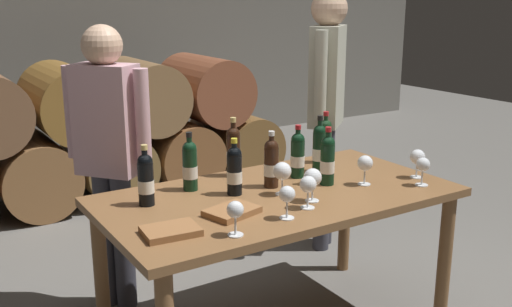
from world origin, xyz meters
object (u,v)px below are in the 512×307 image
object	(u,v)px
dining_table	(278,210)
leather_ledger	(232,211)
wine_glass_5	(235,211)
wine_glass_0	(423,166)
wine_glass_6	(313,178)
wine_glass_7	(365,164)
wine_bottle_8	(319,148)
wine_glass_4	(287,196)
taster_seated_left	(109,145)
wine_bottle_4	(233,151)
wine_bottle_7	(327,160)
wine_bottle_3	(146,179)
wine_bottle_1	(190,165)
wine_glass_3	(418,158)
wine_bottle_2	(234,170)
tasting_notebook	(171,231)
wine_glass_1	(282,172)
wine_glass_2	(308,186)
wine_bottle_5	(325,141)
wine_bottle_6	(298,155)
sommelier_presenting	(327,96)
wine_bottle_0	(271,163)

from	to	relation	value
dining_table	leather_ledger	xyz separation A→B (m)	(-0.33, -0.14, 0.11)
wine_glass_5	wine_glass_0	bearing A→B (deg)	2.87
wine_glass_6	wine_glass_7	xyz separation A→B (m)	(0.37, 0.06, -0.00)
wine_bottle_8	wine_glass_4	world-z (taller)	wine_bottle_8
wine_glass_0	taster_seated_left	size ratio (longest dim) A/B	0.09
wine_bottle_4	wine_bottle_8	bearing A→B (deg)	-23.04
wine_bottle_7	wine_glass_0	bearing A→B (deg)	-34.56
wine_bottle_7	wine_bottle_8	bearing A→B (deg)	62.40
wine_bottle_3	wine_bottle_7	xyz separation A→B (m)	(0.88, -0.20, 0.01)
wine_bottle_1	wine_glass_5	world-z (taller)	wine_bottle_1
dining_table	wine_glass_5	distance (m)	0.59
wine_glass_3	leather_ledger	world-z (taller)	wine_glass_3
wine_bottle_2	wine_glass_4	size ratio (longest dim) A/B	1.89
wine_bottle_2	wine_glass_3	world-z (taller)	wine_bottle_2
tasting_notebook	wine_glass_0	bearing A→B (deg)	1.57
wine_glass_1	wine_glass_2	size ratio (longest dim) A/B	1.07
wine_bottle_5	wine_glass_0	distance (m)	0.61
wine_glass_3	wine_glass_5	xyz separation A→B (m)	(-1.18, -0.16, -0.01)
wine_bottle_6	sommelier_presenting	bearing A→B (deg)	41.94
wine_bottle_6	wine_bottle_7	distance (m)	0.19
wine_glass_2	wine_glass_7	world-z (taller)	wine_glass_7
wine_bottle_5	taster_seated_left	world-z (taller)	taster_seated_left
wine_bottle_2	tasting_notebook	world-z (taller)	wine_bottle_2
wine_bottle_8	wine_glass_4	bearing A→B (deg)	-138.80
wine_bottle_5	wine_glass_3	world-z (taller)	wine_bottle_5
wine_bottle_6	wine_glass_1	distance (m)	0.30
wine_bottle_0	wine_bottle_4	bearing A→B (deg)	103.63
wine_bottle_7	dining_table	bearing A→B (deg)	175.60
wine_bottle_5	sommelier_presenting	bearing A→B (deg)	50.99
wine_bottle_3	taster_seated_left	xyz separation A→B (m)	(0.01, 0.55, 0.04)
leather_ledger	wine_glass_5	bearing A→B (deg)	-131.80
wine_glass_4	wine_glass_7	size ratio (longest dim) A/B	0.96
dining_table	wine_glass_7	xyz separation A→B (m)	(0.44, -0.13, 0.20)
wine_glass_3	wine_glass_6	bearing A→B (deg)	-179.74
wine_bottle_4	wine_glass_6	distance (m)	0.55
wine_bottle_0	wine_glass_1	bearing A→B (deg)	-100.87
wine_bottle_8	leather_ledger	xyz separation A→B (m)	(-0.72, -0.31, -0.12)
wine_glass_2	wine_glass_4	bearing A→B (deg)	-160.19
dining_table	wine_bottle_1	distance (m)	0.48
wine_bottle_0	wine_bottle_4	size ratio (longest dim) A/B	0.91
wine_bottle_1	sommelier_presenting	world-z (taller)	sommelier_presenting
wine_glass_6	taster_seated_left	xyz separation A→B (m)	(-0.65, 0.91, 0.05)
wine_glass_5	wine_bottle_7	bearing A→B (deg)	24.19
dining_table	taster_seated_left	xyz separation A→B (m)	(-0.59, 0.72, 0.25)
wine_bottle_4	wine_bottle_8	size ratio (longest dim) A/B	1.01
wine_bottle_7	wine_bottle_8	distance (m)	0.22
wine_bottle_1	wine_bottle_5	size ratio (longest dim) A/B	0.98
wine_bottle_1	taster_seated_left	bearing A→B (deg)	118.47
dining_table	wine_bottle_1	size ratio (longest dim) A/B	5.88
wine_glass_0	taster_seated_left	world-z (taller)	taster_seated_left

